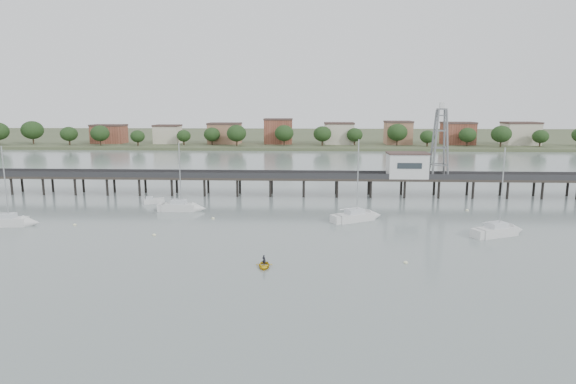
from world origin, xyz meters
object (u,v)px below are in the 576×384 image
Objects in this scene: yellow_dinghy at (264,267)px; sailboat_d at (503,231)px; pier at (287,178)px; sailboat_a at (15,222)px; sailboat_c at (362,216)px; white_tender at (154,201)px; sailboat_b at (186,207)px; lattice_tower at (440,144)px.

sailboat_d is at bearing 20.93° from yellow_dinghy.
sailboat_a is (-42.18, -28.15, -3.15)m from pier.
yellow_dinghy is (-0.61, -46.17, -3.79)m from pier.
sailboat_c reaches higher than white_tender.
sailboat_a is at bearing -153.41° from white_tender.
yellow_dinghy is (17.15, -30.13, -0.64)m from sailboat_b.
pier is at bearing 85.06° from yellow_dinghy.
pier is 24.14m from sailboat_b.
sailboat_b reaches higher than white_tender.
white_tender is (-25.83, -9.56, -3.33)m from pier.
white_tender is at bearing 41.81° from sailboat_a.
sailboat_c is 1.10× the size of sailboat_b.
sailboat_c is (-18.02, -21.67, -10.46)m from lattice_tower.
sailboat_b is (-51.21, 14.16, 0.00)m from sailboat_d.
sailboat_b is (-49.26, -16.04, -10.46)m from lattice_tower.
sailboat_a is (-75.62, 2.05, 0.00)m from sailboat_d.
sailboat_b reaches higher than pier.
pier reaches higher than white_tender.
sailboat_d is 21.71m from sailboat_c.
lattice_tower is 32.02m from sailboat_d.
sailboat_c is 41.13m from white_tender.
sailboat_d is 4.89× the size of yellow_dinghy.
white_tender is (-59.28, 20.65, -0.17)m from sailboat_d.
sailboat_b is at bearing -60.86° from white_tender.
white_tender is at bearing 140.88° from sailboat_b.
sailboat_b is 4.64× the size of yellow_dinghy.
pier reaches higher than yellow_dinghy.
sailboat_c is (-19.97, 8.53, -0.00)m from sailboat_d.
yellow_dinghy is at bearing -60.70° from sailboat_b.
sailboat_a is (-24.42, -12.11, -0.00)m from sailboat_b.
pier is 35.47× the size of white_tender.
lattice_tower is 59.08m from white_tender.
sailboat_a is 4.77× the size of yellow_dinghy.
yellow_dinghy is (25.22, -36.62, -0.47)m from white_tender.
yellow_dinghy is at bearing -30.31° from sailboat_a.
yellow_dinghy is at bearing -149.04° from sailboat_c.
pier is at bearing 26.85° from sailboat_a.
lattice_tower is at bearing 17.69° from sailboat_b.
yellow_dinghy is at bearing -179.37° from sailboat_d.
sailboat_c reaches higher than sailboat_a.
sailboat_c reaches higher than sailboat_d.
lattice_tower is 1.08× the size of sailboat_c.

